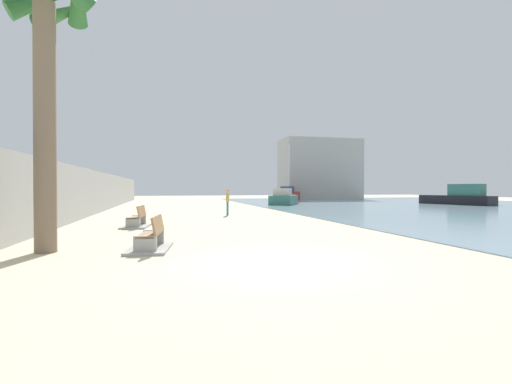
# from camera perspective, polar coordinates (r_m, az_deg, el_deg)

# --- Properties ---
(ground_plane) EXTENTS (120.00, 120.00, 0.00)m
(ground_plane) POSITION_cam_1_polar(r_m,az_deg,el_deg) (26.60, -8.17, -3.22)
(ground_plane) COLOR beige
(seawall) EXTENTS (0.80, 64.00, 2.95)m
(seawall) POSITION_cam_1_polar(r_m,az_deg,el_deg) (26.90, -24.29, -0.08)
(seawall) COLOR #9E9E99
(seawall) RESTS_ON ground
(water_bay) EXTENTS (36.00, 68.00, 0.04)m
(water_bay) POSITION_cam_1_polar(r_m,az_deg,el_deg) (37.44, 31.53, -2.16)
(water_bay) COLOR #7A99A8
(water_bay) RESTS_ON ground
(palm_tree) EXTENTS (3.03, 3.14, 8.13)m
(palm_tree) POSITION_cam_1_polar(r_m,az_deg,el_deg) (12.55, -29.47, 19.16)
(palm_tree) COLOR #7A6651
(palm_tree) RESTS_ON ground
(bench_near) EXTENTS (1.36, 2.22, 0.98)m
(bench_near) POSITION_cam_1_polar(r_m,az_deg,el_deg) (11.27, -15.73, -7.30)
(bench_near) COLOR #9E9E99
(bench_near) RESTS_ON ground
(bench_far) EXTENTS (1.35, 2.22, 0.98)m
(bench_far) POSITION_cam_1_polar(r_m,az_deg,el_deg) (17.91, -17.67, -4.36)
(bench_far) COLOR #9E9E99
(bench_far) RESTS_ON ground
(person_walking) EXTENTS (0.23, 0.53, 1.74)m
(person_walking) POSITION_cam_1_polar(r_m,az_deg,el_deg) (24.27, -4.36, -1.17)
(person_walking) COLOR teal
(person_walking) RESTS_ON ground
(boat_far_right) EXTENTS (3.89, 7.76, 2.14)m
(boat_far_right) POSITION_cam_1_polar(r_m,az_deg,el_deg) (44.57, 28.48, -0.69)
(boat_far_right) COLOR black
(boat_far_right) RESTS_ON water_bay
(boat_distant) EXTENTS (4.58, 5.81, 7.81)m
(boat_distant) POSITION_cam_1_polar(r_m,az_deg,el_deg) (51.91, 5.00, -0.43)
(boat_distant) COLOR red
(boat_distant) RESTS_ON water_bay
(boat_far_left) EXTENTS (4.21, 5.09, 1.71)m
(boat_far_left) POSITION_cam_1_polar(r_m,az_deg,el_deg) (39.33, 4.22, -0.96)
(boat_far_left) COLOR #337060
(boat_far_left) RESTS_ON water_bay
(harbor_building) EXTENTS (12.00, 6.00, 9.27)m
(harbor_building) POSITION_cam_1_polar(r_m,az_deg,el_deg) (59.26, 9.65, 3.39)
(harbor_building) COLOR #ADAAA3
(harbor_building) RESTS_ON ground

